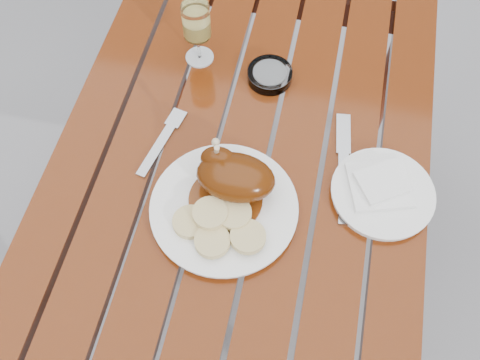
% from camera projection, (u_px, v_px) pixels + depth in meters
% --- Properties ---
extents(ground, '(60.00, 60.00, 0.00)m').
position_uv_depth(ground, '(242.00, 267.00, 1.81)').
color(ground, slate).
rests_on(ground, ground).
extents(table, '(0.80, 1.20, 0.75)m').
position_uv_depth(table, '(243.00, 220.00, 1.49)').
color(table, maroon).
rests_on(table, ground).
extents(dinner_plate, '(0.35, 0.35, 0.02)m').
position_uv_depth(dinner_plate, '(224.00, 208.00, 1.08)').
color(dinner_plate, white).
rests_on(dinner_plate, table).
extents(roast_duck, '(0.17, 0.16, 0.11)m').
position_uv_depth(roast_duck, '(233.00, 176.00, 1.05)').
color(roast_duck, '#61290B').
rests_on(roast_duck, dinner_plate).
extents(bread_dumplings, '(0.19, 0.13, 0.03)m').
position_uv_depth(bread_dumplings, '(219.00, 225.00, 1.03)').
color(bread_dumplings, beige).
rests_on(bread_dumplings, dinner_plate).
extents(wine_glass, '(0.08, 0.08, 0.16)m').
position_uv_depth(wine_glass, '(197.00, 34.00, 1.22)').
color(wine_glass, '#E9D56A').
rests_on(wine_glass, table).
extents(side_plate, '(0.28, 0.28, 0.02)m').
position_uv_depth(side_plate, '(382.00, 194.00, 1.09)').
color(side_plate, white).
rests_on(side_plate, table).
extents(napkin, '(0.15, 0.15, 0.01)m').
position_uv_depth(napkin, '(379.00, 185.00, 1.09)').
color(napkin, white).
rests_on(napkin, side_plate).
extents(ashtray, '(0.13, 0.13, 0.03)m').
position_uv_depth(ashtray, '(270.00, 75.00, 1.24)').
color(ashtray, '#B2B7BC').
rests_on(ashtray, table).
extents(fork, '(0.06, 0.17, 0.01)m').
position_uv_depth(fork, '(160.00, 145.00, 1.16)').
color(fork, gray).
rests_on(fork, table).
extents(knife, '(0.05, 0.23, 0.01)m').
position_uv_depth(knife, '(343.00, 175.00, 1.12)').
color(knife, gray).
rests_on(knife, table).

